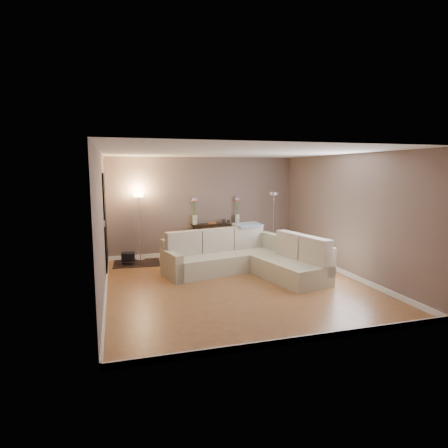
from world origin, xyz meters
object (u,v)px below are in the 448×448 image
object	(u,v)px
sectional_sofa	(246,258)
floor_lamp_unlit	(274,211)
floor_lamp_lit	(139,214)
console_table	(213,237)

from	to	relation	value
sectional_sofa	floor_lamp_unlit	distance (m)	2.23
floor_lamp_lit	floor_lamp_unlit	size ratio (longest dim) A/B	1.00
console_table	floor_lamp_unlit	world-z (taller)	floor_lamp_unlit
sectional_sofa	console_table	distance (m)	2.00
console_table	floor_lamp_unlit	distance (m)	1.77
console_table	floor_lamp_unlit	size ratio (longest dim) A/B	0.83
console_table	floor_lamp_lit	distance (m)	2.07
floor_lamp_lit	console_table	bearing A→B (deg)	3.41
console_table	floor_lamp_lit	world-z (taller)	floor_lamp_lit
sectional_sofa	floor_lamp_lit	bearing A→B (deg)	139.25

